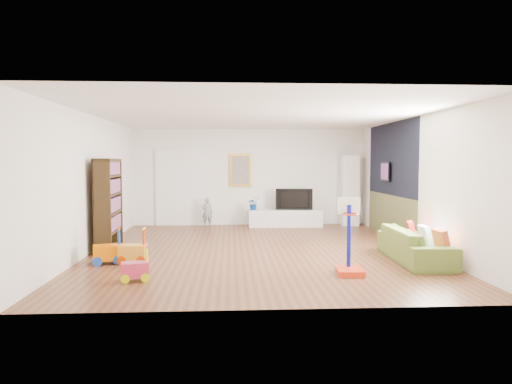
{
  "coord_description": "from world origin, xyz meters",
  "views": [
    {
      "loc": [
        -0.53,
        -9.12,
        1.78
      ],
      "look_at": [
        0.0,
        0.4,
        1.15
      ],
      "focal_mm": 32.0,
      "sensor_mm": 36.0,
      "label": 1
    }
  ],
  "objects": [
    {
      "name": "doorway",
      "position": [
        -1.9,
        3.71,
        1.05
      ],
      "size": [
        1.45,
        0.06,
        2.1
      ],
      "primitive_type": "cube",
      "color": "white",
      "rests_on": "ground"
    },
    {
      "name": "ride_on_yellow",
      "position": [
        -2.25,
        -1.11,
        0.31
      ],
      "size": [
        0.47,
        0.29,
        0.62
      ],
      "primitive_type": "cube",
      "rotation": [
        0.0,
        0.0,
        -0.01
      ],
      "color": "orange",
      "rests_on": "ground"
    },
    {
      "name": "floor",
      "position": [
        0.0,
        0.0,
        0.0
      ],
      "size": [
        6.5,
        7.5,
        0.0
      ],
      "primitive_type": "cube",
      "color": "brown",
      "rests_on": "ground"
    },
    {
      "name": "ride_on_pink",
      "position": [
        -1.96,
        -2.32,
        0.27
      ],
      "size": [
        0.44,
        0.32,
        0.53
      ],
      "primitive_type": "cube",
      "rotation": [
        0.0,
        0.0,
        0.21
      ],
      "color": "#D23356",
      "rests_on": "ground"
    },
    {
      "name": "ceiling",
      "position": [
        0.0,
        0.0,
        2.7
      ],
      "size": [
        6.5,
        7.5,
        0.0
      ],
      "primitive_type": "cube",
      "color": "white",
      "rests_on": "ground"
    },
    {
      "name": "vase_plant",
      "position": [
        0.09,
        3.27,
        0.65
      ],
      "size": [
        0.38,
        0.35,
        0.36
      ],
      "primitive_type": "imported",
      "rotation": [
        0.0,
        0.0,
        0.24
      ],
      "color": "#043291",
      "rests_on": "media_console"
    },
    {
      "name": "ride_on_orange",
      "position": [
        -2.69,
        -1.12,
        0.31
      ],
      "size": [
        0.53,
        0.42,
        0.63
      ],
      "primitive_type": "cube",
      "rotation": [
        0.0,
        0.0,
        0.3
      ],
      "color": "#E96A00",
      "rests_on": "ground"
    },
    {
      "name": "wall_right",
      "position": [
        3.25,
        0.0,
        1.35
      ],
      "size": [
        0.0,
        7.5,
        2.7
      ],
      "primitive_type": "cube",
      "color": "white",
      "rests_on": "ground"
    },
    {
      "name": "olive_wainscot",
      "position": [
        3.23,
        1.4,
        0.5
      ],
      "size": [
        0.01,
        3.2,
        1.0
      ],
      "primitive_type": "cube",
      "color": "brown",
      "rests_on": "wall_right"
    },
    {
      "name": "wall_left",
      "position": [
        -3.25,
        0.0,
        1.35
      ],
      "size": [
        0.0,
        7.5,
        2.7
      ],
      "primitive_type": "cube",
      "color": "silver",
      "rests_on": "ground"
    },
    {
      "name": "wall_back",
      "position": [
        0.0,
        3.75,
        1.35
      ],
      "size": [
        6.5,
        0.0,
        2.7
      ],
      "primitive_type": "cube",
      "color": "silver",
      "rests_on": "ground"
    },
    {
      "name": "media_console",
      "position": [
        0.97,
        3.28,
        0.23
      ],
      "size": [
        2.02,
        0.55,
        0.47
      ],
      "primitive_type": "cube",
      "rotation": [
        0.0,
        0.0,
        -0.03
      ],
      "color": "silver",
      "rests_on": "ground"
    },
    {
      "name": "pillow_left",
      "position": [
        2.99,
        -1.75,
        0.46
      ],
      "size": [
        0.11,
        0.38,
        0.38
      ],
      "primitive_type": "cube",
      "rotation": [
        0.0,
        0.0,
        0.04
      ],
      "color": "#B44C25",
      "rests_on": "sofa"
    },
    {
      "name": "painting_back",
      "position": [
        -0.25,
        3.71,
        1.55
      ],
      "size": [
        0.62,
        0.06,
        0.92
      ],
      "primitive_type": "cube",
      "color": "gold",
      "rests_on": "wall_back"
    },
    {
      "name": "tall_cabinet",
      "position": [
        2.8,
        3.46,
        0.98
      ],
      "size": [
        0.47,
        0.47,
        1.97
      ],
      "primitive_type": "cube",
      "rotation": [
        0.0,
        0.0,
        -0.03
      ],
      "color": "white",
      "rests_on": "ground"
    },
    {
      "name": "sofa",
      "position": [
        2.77,
        -1.19,
        0.29
      ],
      "size": [
        0.85,
        2.03,
        0.59
      ],
      "primitive_type": "imported",
      "rotation": [
        0.0,
        0.0,
        1.54
      ],
      "color": "#59712B",
      "rests_on": "ground"
    },
    {
      "name": "pillow_center",
      "position": [
        2.97,
        -1.17,
        0.46
      ],
      "size": [
        0.09,
        0.35,
        0.35
      ],
      "primitive_type": "cube",
      "rotation": [
        0.0,
        0.0,
        -0.01
      ],
      "color": "white",
      "rests_on": "sofa"
    },
    {
      "name": "child",
      "position": [
        -1.18,
        3.38,
        0.4
      ],
      "size": [
        0.3,
        0.2,
        0.8
      ],
      "primitive_type": "imported",
      "rotation": [
        0.0,
        0.0,
        3.17
      ],
      "color": "gray",
      "rests_on": "ground"
    },
    {
      "name": "wall_front",
      "position": [
        0.0,
        -3.75,
        1.35
      ],
      "size": [
        6.5,
        0.0,
        2.7
      ],
      "primitive_type": "cube",
      "color": "silver",
      "rests_on": "ground"
    },
    {
      "name": "pillow_right",
      "position": [
        2.95,
        -0.6,
        0.46
      ],
      "size": [
        0.19,
        0.37,
        0.35
      ],
      "primitive_type": "cube",
      "rotation": [
        0.0,
        0.0,
        -0.28
      ],
      "color": "#AE1C1C",
      "rests_on": "sofa"
    },
    {
      "name": "basketball_hoop",
      "position": [
        1.36,
        -2.08,
        0.61
      ],
      "size": [
        0.47,
        0.55,
        1.22
      ],
      "primitive_type": "cube",
      "rotation": [
        0.0,
        0.0,
        -0.1
      ],
      "color": "red",
      "rests_on": "ground"
    },
    {
      "name": "navy_accent",
      "position": [
        3.23,
        1.4,
        1.85
      ],
      "size": [
        0.01,
        3.2,
        1.7
      ],
      "primitive_type": "cube",
      "color": "black",
      "rests_on": "wall_right"
    },
    {
      "name": "bookshelf",
      "position": [
        -3.0,
        0.19,
        0.92
      ],
      "size": [
        0.4,
        1.28,
        1.85
      ],
      "primitive_type": "cube",
      "rotation": [
        0.0,
        0.0,
        0.06
      ],
      "color": "#32230F",
      "rests_on": "ground"
    },
    {
      "name": "tv",
      "position": [
        1.22,
        3.34,
        0.76
      ],
      "size": [
        1.02,
        0.25,
        0.58
      ],
      "primitive_type": "imported",
      "rotation": [
        0.0,
        0.0,
        -0.12
      ],
      "color": "black",
      "rests_on": "media_console"
    },
    {
      "name": "artwork_right",
      "position": [
        3.17,
        1.6,
        1.55
      ],
      "size": [
        0.04,
        0.56,
        0.46
      ],
      "primitive_type": "cube",
      "color": "#7F3F8C",
      "rests_on": "wall_right"
    }
  ]
}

